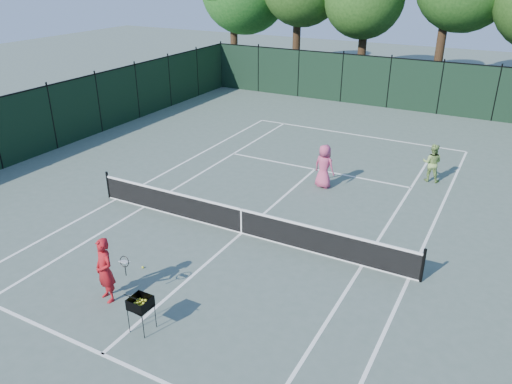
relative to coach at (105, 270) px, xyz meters
The scene contains 16 objects.
ground 5.03m from the coach, 74.37° to the left, with size 90.00×90.00×0.00m, color #4C5D53.
sideline_doubles_left 6.38m from the coach, 131.10° to the left, with size 0.10×23.77×0.01m, color white.
sideline_doubles_right 8.36m from the coach, 34.93° to the left, with size 0.10×23.77×0.01m, color white.
sideline_singles_left 5.59m from the coach, 120.31° to the left, with size 0.10×23.77×0.01m, color white.
sideline_singles_right 7.29m from the coach, 41.15° to the left, with size 0.10×23.77×0.01m, color white.
baseline_far 16.72m from the coach, 85.42° to the left, with size 10.97×0.10×0.01m, color white.
service_line_near 2.30m from the coach, 50.90° to the right, with size 8.23×0.10×0.01m, color white.
service_line_far 11.28m from the coach, 83.19° to the left, with size 8.23×0.10×0.01m, color white.
center_service_line 5.03m from the coach, 74.37° to the left, with size 0.10×12.80×0.01m, color white.
tennis_net 4.96m from the coach, 74.37° to the left, with size 11.69×0.09×1.06m.
fence_far 22.81m from the coach, 86.65° to the left, with size 24.00×0.05×3.00m, color black.
coach is the anchor object (origin of this frame).
player_pink 9.86m from the coach, 76.43° to the left, with size 0.96×0.73×1.76m.
player_green 13.61m from the coach, 64.13° to the left, with size 0.81×0.66×1.58m.
ball_hopper 1.70m from the coach, 17.96° to the right, with size 0.53×0.53×0.94m.
loose_ball_midcourt 1.81m from the coach, 96.15° to the left, with size 0.07×0.07×0.07m, color yellow.
Camera 1 is at (7.29, -12.46, 8.13)m, focal length 35.00 mm.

